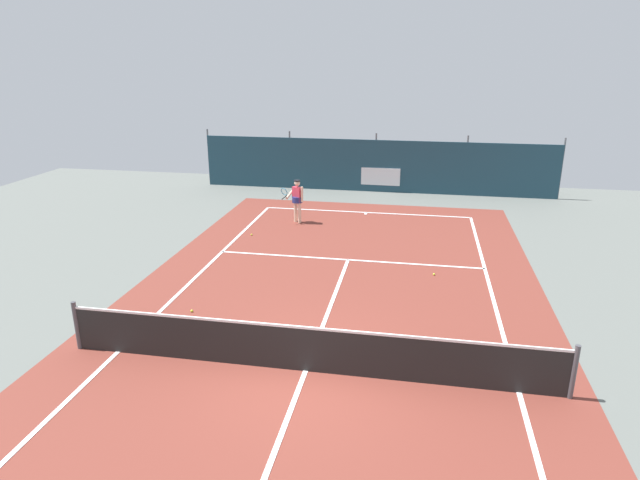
{
  "coord_description": "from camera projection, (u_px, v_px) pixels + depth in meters",
  "views": [
    {
      "loc": [
        2.02,
        -9.34,
        6.02
      ],
      "look_at": [
        -0.73,
        5.55,
        0.9
      ],
      "focal_mm": 30.62,
      "sensor_mm": 36.0,
      "label": 1
    }
  ],
  "objects": [
    {
      "name": "tennis_ball_by_sideline",
      "position": [
        192.0,
        311.0,
        13.49
      ],
      "size": [
        0.07,
        0.07,
        0.07
      ],
      "primitive_type": "sphere",
      "color": "#CCDB33",
      "rests_on": "ground"
    },
    {
      "name": "tennis_player",
      "position": [
        297.0,
        198.0,
        20.48
      ],
      "size": [
        0.86,
        0.62,
        1.64
      ],
      "rotation": [
        0.0,
        0.0,
        2.64
      ],
      "color": "beige",
      "rests_on": "ground"
    },
    {
      "name": "court_surface",
      "position": [
        306.0,
        371.0,
        10.98
      ],
      "size": [
        11.02,
        26.6,
        0.01
      ],
      "color": "brown",
      "rests_on": "ground"
    },
    {
      "name": "tennis_ball_near_player",
      "position": [
        252.0,
        235.0,
        19.25
      ],
      "size": [
        0.07,
        0.07,
        0.07
      ],
      "primitive_type": "sphere",
      "color": "#CCDB33",
      "rests_on": "ground"
    },
    {
      "name": "tennis_ball_midcourt",
      "position": [
        434.0,
        274.0,
        15.76
      ],
      "size": [
        0.07,
        0.07,
        0.07
      ],
      "primitive_type": "sphere",
      "color": "#CCDB33",
      "rests_on": "ground"
    },
    {
      "name": "tennis_net",
      "position": [
        305.0,
        349.0,
        10.82
      ],
      "size": [
        10.12,
        0.1,
        1.1
      ],
      "color": "black",
      "rests_on": "ground"
    },
    {
      "name": "ground_plane",
      "position": [
        306.0,
        371.0,
        10.98
      ],
      "size": [
        36.0,
        36.0,
        0.0
      ],
      "primitive_type": "plane",
      "color": "slate"
    },
    {
      "name": "back_fence",
      "position": [
        376.0,
        175.0,
        25.78
      ],
      "size": [
        16.3,
        0.98,
        2.7
      ],
      "color": "#1E3D4C",
      "rests_on": "ground"
    },
    {
      "name": "parked_car",
      "position": [
        385.0,
        166.0,
        27.11
      ],
      "size": [
        2.1,
        4.24,
        1.68
      ],
      "rotation": [
        0.0,
        0.0,
        -0.02
      ],
      "color": "silver",
      "rests_on": "ground"
    }
  ]
}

